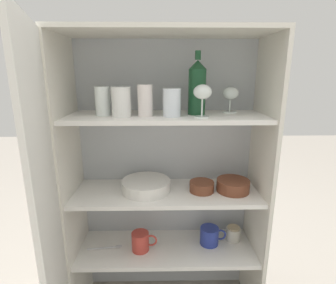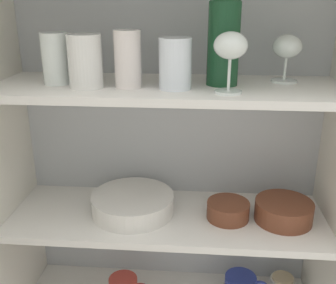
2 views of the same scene
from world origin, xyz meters
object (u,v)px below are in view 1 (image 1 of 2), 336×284
coffee_mug_primary (210,236)px  storage_jar (233,233)px  plate_stack_white (146,185)px  mixing_bowl_large (233,185)px  serving_bowl_small (202,186)px  wine_bottle (197,87)px

coffee_mug_primary → storage_jar: 0.14m
plate_stack_white → mixing_bowl_large: 0.42m
coffee_mug_primary → storage_jar: coffee_mug_primary is taller
serving_bowl_small → coffee_mug_primary: (0.06, 0.03, -0.30)m
serving_bowl_small → storage_jar: 0.36m
storage_jar → mixing_bowl_large: bearing=-121.6°
wine_bottle → mixing_bowl_large: (0.18, -0.02, -0.46)m
storage_jar → serving_bowl_small: bearing=-162.2°
wine_bottle → storage_jar: bearing=11.0°
plate_stack_white → coffee_mug_primary: 0.44m
storage_jar → coffee_mug_primary: bearing=-167.2°
coffee_mug_primary → storage_jar: size_ratio=1.78×
wine_bottle → plate_stack_white: size_ratio=1.17×
wine_bottle → mixing_bowl_large: bearing=-5.2°
mixing_bowl_large → coffee_mug_primary: 0.32m
plate_stack_white → mixing_bowl_large: (0.42, -0.01, 0.00)m
plate_stack_white → storage_jar: 0.55m
plate_stack_white → storage_jar: plate_stack_white is taller
wine_bottle → storage_jar: wine_bottle is taller
mixing_bowl_large → storage_jar: mixing_bowl_large is taller
wine_bottle → serving_bowl_small: bearing=-27.5°
mixing_bowl_large → serving_bowl_small: 0.15m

